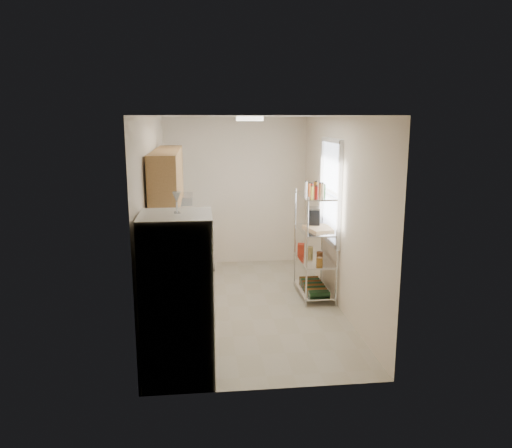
{
  "coord_description": "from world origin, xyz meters",
  "views": [
    {
      "loc": [
        -0.62,
        -6.56,
        2.58
      ],
      "look_at": [
        0.14,
        0.25,
        1.12
      ],
      "focal_mm": 35.0,
      "sensor_mm": 36.0,
      "label": 1
    }
  ],
  "objects_px": {
    "refrigerator": "(178,298)",
    "rice_cooker": "(179,232)",
    "frying_pan_large": "(180,231)",
    "cutting_board": "(321,228)",
    "espresso_machine": "(314,217)"
  },
  "relations": [
    {
      "from": "refrigerator",
      "to": "rice_cooker",
      "type": "relative_size",
      "value": 6.84
    },
    {
      "from": "refrigerator",
      "to": "frying_pan_large",
      "type": "xyz_separation_m",
      "value": [
        -0.07,
        2.62,
        0.08
      ]
    },
    {
      "from": "rice_cooker",
      "to": "cutting_board",
      "type": "xyz_separation_m",
      "value": [
        2.02,
        -0.12,
        0.03
      ]
    },
    {
      "from": "frying_pan_large",
      "to": "espresso_machine",
      "type": "height_order",
      "value": "espresso_machine"
    },
    {
      "from": "refrigerator",
      "to": "frying_pan_large",
      "type": "distance_m",
      "value": 2.63
    },
    {
      "from": "refrigerator",
      "to": "espresso_machine",
      "type": "relative_size",
      "value": 6.03
    },
    {
      "from": "rice_cooker",
      "to": "cutting_board",
      "type": "relative_size",
      "value": 0.52
    },
    {
      "from": "frying_pan_large",
      "to": "cutting_board",
      "type": "distance_m",
      "value": 2.08
    },
    {
      "from": "rice_cooker",
      "to": "cutting_board",
      "type": "bearing_deg",
      "value": -3.48
    },
    {
      "from": "cutting_board",
      "to": "espresso_machine",
      "type": "distance_m",
      "value": 0.26
    },
    {
      "from": "rice_cooker",
      "to": "espresso_machine",
      "type": "height_order",
      "value": "espresso_machine"
    },
    {
      "from": "espresso_machine",
      "to": "rice_cooker",
      "type": "bearing_deg",
      "value": -163.44
    },
    {
      "from": "frying_pan_large",
      "to": "cutting_board",
      "type": "bearing_deg",
      "value": -4.08
    },
    {
      "from": "espresso_machine",
      "to": "refrigerator",
      "type": "bearing_deg",
      "value": -115.34
    },
    {
      "from": "refrigerator",
      "to": "cutting_board",
      "type": "distance_m",
      "value": 2.89
    }
  ]
}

